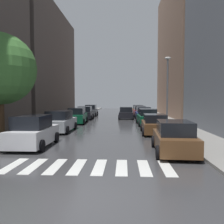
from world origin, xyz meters
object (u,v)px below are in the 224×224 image
(parked_car_right_nearest, at_px, (174,138))
(street_tree_left, at_px, (0,69))
(parked_car_right_fourth, at_px, (143,114))
(lamp_post_right, at_px, (167,86))
(parked_car_left_fifth, at_px, (91,111))
(parked_car_left_second, at_px, (60,122))
(car_midroad, at_px, (126,113))
(parked_car_right_second, at_px, (155,125))
(parked_car_left_nearest, at_px, (33,132))
(parked_car_left_fourth, at_px, (85,113))
(parked_car_right_sixth, at_px, (138,110))
(parked_car_right_fifth, at_px, (140,111))
(parked_car_left_third, at_px, (77,116))
(parked_car_right_third, at_px, (147,117))

(parked_car_right_nearest, xyz_separation_m, street_tree_left, (-10.19, 2.23, 3.82))
(parked_car_right_fourth, distance_m, lamp_post_right, 8.92)
(parked_car_left_fifth, relative_size, lamp_post_right, 0.73)
(parked_car_left_second, height_order, car_midroad, parked_car_left_second)
(parked_car_right_fourth, xyz_separation_m, street_tree_left, (-10.19, -16.41, 3.80))
(parked_car_left_fifth, xyz_separation_m, parked_car_right_second, (7.73, -18.62, -0.10))
(parked_car_left_nearest, distance_m, parked_car_right_fourth, 19.09)
(parked_car_left_second, xyz_separation_m, parked_car_right_fourth, (7.91, 11.36, -0.04))
(parked_car_left_second, relative_size, parked_car_left_fourth, 0.98)
(parked_car_right_nearest, relative_size, parked_car_right_sixth, 0.92)
(parked_car_right_second, distance_m, lamp_post_right, 5.40)
(parked_car_right_fourth, relative_size, parked_car_right_sixth, 0.96)
(parked_car_right_nearest, height_order, parked_car_right_second, parked_car_right_nearest)
(parked_car_left_fifth, relative_size, parked_car_right_fifth, 1.06)
(parked_car_right_sixth, bearing_deg, parked_car_right_nearest, 179.08)
(parked_car_left_nearest, distance_m, parked_car_right_nearest, 7.85)
(parked_car_left_second, height_order, parked_car_right_fourth, parked_car_left_second)
(parked_car_right_second, bearing_deg, car_midroad, 10.25)
(parked_car_left_fourth, distance_m, parked_car_left_fifth, 6.01)
(parked_car_right_second, distance_m, parked_car_right_sixth, 23.63)
(parked_car_left_second, relative_size, parked_car_right_second, 1.07)
(parked_car_left_fifth, bearing_deg, parked_car_right_fifth, -95.08)
(parked_car_right_sixth, bearing_deg, parked_car_left_second, 159.97)
(parked_car_right_nearest, relative_size, parked_car_right_fourth, 0.96)
(parked_car_right_nearest, distance_m, parked_car_right_fifth, 24.60)
(parked_car_left_third, bearing_deg, parked_car_right_third, -101.77)
(parked_car_right_second, height_order, car_midroad, car_midroad)
(parked_car_left_third, bearing_deg, parked_car_right_sixth, -28.11)
(parked_car_right_sixth, distance_m, street_tree_left, 29.91)
(parked_car_left_fifth, relative_size, parked_car_right_fourth, 1.10)
(parked_car_left_third, xyz_separation_m, parked_car_left_fourth, (0.00, 5.31, -0.01))
(parked_car_right_nearest, xyz_separation_m, parked_car_right_third, (-0.10, 12.55, 0.03))
(parked_car_left_fifth, xyz_separation_m, parked_car_right_fifth, (7.76, -0.50, -0.07))
(parked_car_right_nearest, height_order, parked_car_right_sixth, parked_car_right_nearest)
(parked_car_right_third, bearing_deg, parked_car_left_fifth, 30.55)
(parked_car_left_second, distance_m, car_midroad, 14.15)
(parked_car_right_fifth, bearing_deg, street_tree_left, 153.70)
(parked_car_right_sixth, relative_size, street_tree_left, 0.68)
(parked_car_right_sixth, bearing_deg, parked_car_right_fifth, 178.49)
(parked_car_right_third, distance_m, car_midroad, 8.00)
(parked_car_right_third, xyz_separation_m, parked_car_right_fifth, (0.01, 12.05, -0.03))
(lamp_post_right, bearing_deg, parked_car_right_sixth, 94.70)
(parked_car_left_second, xyz_separation_m, parked_car_right_nearest, (7.91, -7.28, -0.05))
(parked_car_right_fourth, relative_size, parked_car_right_fifth, 0.96)
(parked_car_right_second, height_order, parked_car_right_fifth, parked_car_right_fifth)
(parked_car_left_second, bearing_deg, parked_car_left_third, -0.63)
(parked_car_left_fourth, height_order, parked_car_right_fifth, parked_car_left_fourth)
(parked_car_left_fourth, height_order, parked_car_left_fifth, parked_car_left_fifth)
(parked_car_right_sixth, distance_m, car_midroad, 10.09)
(parked_car_right_fourth, bearing_deg, parked_car_left_third, 121.65)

